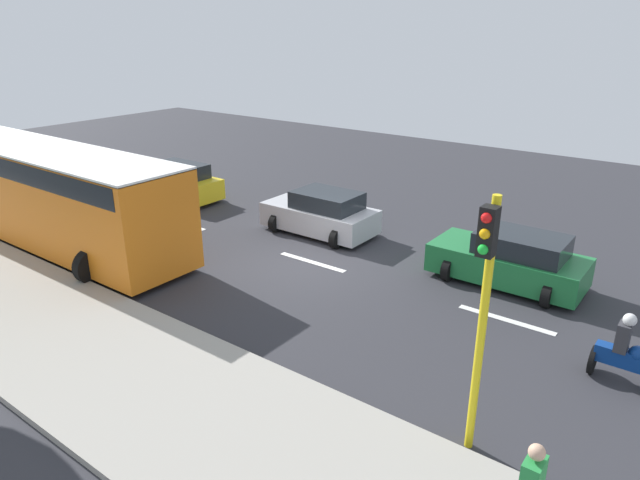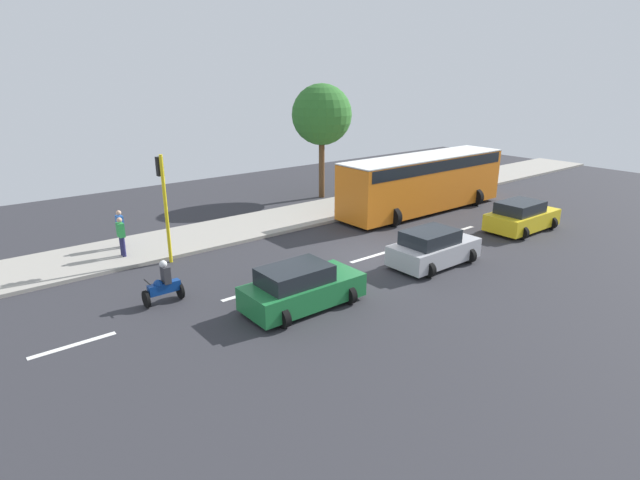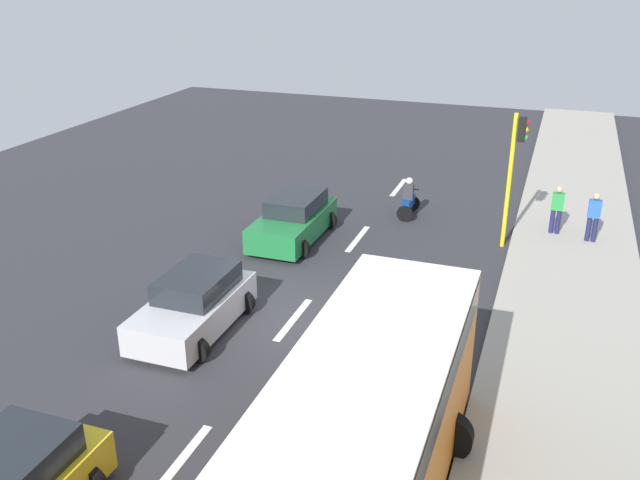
{
  "view_description": "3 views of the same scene",
  "coord_description": "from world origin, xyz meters",
  "px_view_note": "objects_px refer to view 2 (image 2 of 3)",
  "views": [
    {
      "loc": [
        12.58,
        9.69,
        6.81
      ],
      "look_at": [
        1.28,
        1.25,
        1.41
      ],
      "focal_mm": 31.84,
      "sensor_mm": 36.0,
      "label": 1
    },
    {
      "loc": [
        -14.56,
        14.38,
        7.51
      ],
      "look_at": [
        -0.06,
        2.89,
        1.37
      ],
      "focal_mm": 28.22,
      "sensor_mm": 36.0,
      "label": 2
    },
    {
      "loc": [
        6.12,
        -15.02,
        9.09
      ],
      "look_at": [
        -0.02,
        2.17,
        1.46
      ],
      "focal_mm": 38.58,
      "sensor_mm": 36.0,
      "label": 3
    }
  ],
  "objects_px": {
    "traffic_light_corner": "(163,193)",
    "car_yellow_cab": "(522,217)",
    "motorcycle": "(163,285)",
    "street_tree_south": "(322,115)",
    "pedestrian_near_signal": "(120,228)",
    "car_green": "(301,288)",
    "pedestrian_by_tree": "(121,235)",
    "car_silver": "(433,248)",
    "city_bus": "(424,179)"
  },
  "relations": [
    {
      "from": "city_bus",
      "to": "car_green",
      "type": "bearing_deg",
      "value": 114.28
    },
    {
      "from": "car_yellow_cab",
      "to": "traffic_light_corner",
      "type": "bearing_deg",
      "value": 66.66
    },
    {
      "from": "car_yellow_cab",
      "to": "street_tree_south",
      "type": "distance_m",
      "value": 13.05
    },
    {
      "from": "motorcycle",
      "to": "car_green",
      "type": "bearing_deg",
      "value": -132.8
    },
    {
      "from": "traffic_light_corner",
      "to": "street_tree_south",
      "type": "height_order",
      "value": "street_tree_south"
    },
    {
      "from": "car_green",
      "to": "traffic_light_corner",
      "type": "height_order",
      "value": "traffic_light_corner"
    },
    {
      "from": "pedestrian_by_tree",
      "to": "street_tree_south",
      "type": "height_order",
      "value": "street_tree_south"
    },
    {
      "from": "pedestrian_near_signal",
      "to": "traffic_light_corner",
      "type": "bearing_deg",
      "value": -157.98
    },
    {
      "from": "traffic_light_corner",
      "to": "street_tree_south",
      "type": "bearing_deg",
      "value": -67.36
    },
    {
      "from": "pedestrian_near_signal",
      "to": "street_tree_south",
      "type": "bearing_deg",
      "value": -79.64
    },
    {
      "from": "car_silver",
      "to": "street_tree_south",
      "type": "distance_m",
      "value": 13.51
    },
    {
      "from": "city_bus",
      "to": "motorcycle",
      "type": "relative_size",
      "value": 7.19
    },
    {
      "from": "car_yellow_cab",
      "to": "car_green",
      "type": "height_order",
      "value": "same"
    },
    {
      "from": "pedestrian_near_signal",
      "to": "street_tree_south",
      "type": "relative_size",
      "value": 0.24
    },
    {
      "from": "car_yellow_cab",
      "to": "car_silver",
      "type": "distance_m",
      "value": 7.23
    },
    {
      "from": "car_yellow_cab",
      "to": "pedestrian_by_tree",
      "type": "height_order",
      "value": "pedestrian_by_tree"
    },
    {
      "from": "car_green",
      "to": "street_tree_south",
      "type": "height_order",
      "value": "street_tree_south"
    },
    {
      "from": "city_bus",
      "to": "street_tree_south",
      "type": "distance_m",
      "value": 7.42
    },
    {
      "from": "car_green",
      "to": "street_tree_south",
      "type": "relative_size",
      "value": 0.59
    },
    {
      "from": "city_bus",
      "to": "traffic_light_corner",
      "type": "xyz_separation_m",
      "value": [
        1.13,
        14.61,
        1.08
      ]
    },
    {
      "from": "pedestrian_near_signal",
      "to": "car_yellow_cab",
      "type": "bearing_deg",
      "value": -119.41
    },
    {
      "from": "car_silver",
      "to": "city_bus",
      "type": "xyz_separation_m",
      "value": [
        5.94,
        -6.26,
        1.14
      ]
    },
    {
      "from": "car_green",
      "to": "car_yellow_cab",
      "type": "bearing_deg",
      "value": -89.14
    },
    {
      "from": "pedestrian_by_tree",
      "to": "street_tree_south",
      "type": "xyz_separation_m",
      "value": [
        3.61,
        -13.64,
        4.05
      ]
    },
    {
      "from": "motorcycle",
      "to": "pedestrian_by_tree",
      "type": "distance_m",
      "value": 5.23
    },
    {
      "from": "motorcycle",
      "to": "pedestrian_near_signal",
      "type": "bearing_deg",
      "value": -5.8
    },
    {
      "from": "traffic_light_corner",
      "to": "car_yellow_cab",
      "type": "bearing_deg",
      "value": -113.34
    },
    {
      "from": "car_green",
      "to": "pedestrian_by_tree",
      "type": "bearing_deg",
      "value": 20.64
    },
    {
      "from": "car_yellow_cab",
      "to": "traffic_light_corner",
      "type": "distance_m",
      "value": 17.11
    },
    {
      "from": "car_yellow_cab",
      "to": "motorcycle",
      "type": "relative_size",
      "value": 2.64
    },
    {
      "from": "motorcycle",
      "to": "city_bus",
      "type": "bearing_deg",
      "value": -81.01
    },
    {
      "from": "traffic_light_corner",
      "to": "street_tree_south",
      "type": "relative_size",
      "value": 0.65
    },
    {
      "from": "car_yellow_cab",
      "to": "car_silver",
      "type": "relative_size",
      "value": 1.03
    },
    {
      "from": "car_silver",
      "to": "street_tree_south",
      "type": "xyz_separation_m",
      "value": [
        12.17,
        -3.87,
        4.4
      ]
    },
    {
      "from": "car_silver",
      "to": "city_bus",
      "type": "bearing_deg",
      "value": -46.48
    },
    {
      "from": "motorcycle",
      "to": "street_tree_south",
      "type": "relative_size",
      "value": 0.22
    },
    {
      "from": "car_silver",
      "to": "pedestrian_by_tree",
      "type": "distance_m",
      "value": 13.0
    },
    {
      "from": "city_bus",
      "to": "pedestrian_near_signal",
      "type": "relative_size",
      "value": 6.51
    },
    {
      "from": "motorcycle",
      "to": "pedestrian_by_tree",
      "type": "bearing_deg",
      "value": -3.32
    },
    {
      "from": "motorcycle",
      "to": "street_tree_south",
      "type": "xyz_separation_m",
      "value": [
        8.81,
        -13.95,
        4.46
      ]
    },
    {
      "from": "traffic_light_corner",
      "to": "street_tree_south",
      "type": "xyz_separation_m",
      "value": [
        5.1,
        -12.22,
        2.18
      ]
    },
    {
      "from": "motorcycle",
      "to": "pedestrian_near_signal",
      "type": "distance_m",
      "value": 6.42
    },
    {
      "from": "car_green",
      "to": "motorcycle",
      "type": "distance_m",
      "value": 4.74
    },
    {
      "from": "pedestrian_by_tree",
      "to": "car_silver",
      "type": "bearing_deg",
      "value": -131.22
    },
    {
      "from": "pedestrian_by_tree",
      "to": "motorcycle",
      "type": "bearing_deg",
      "value": 176.68
    },
    {
      "from": "car_green",
      "to": "city_bus",
      "type": "bearing_deg",
      "value": -65.72
    },
    {
      "from": "pedestrian_near_signal",
      "to": "car_silver",
      "type": "bearing_deg",
      "value": -135.92
    },
    {
      "from": "street_tree_south",
      "to": "city_bus",
      "type": "bearing_deg",
      "value": -158.99
    },
    {
      "from": "car_silver",
      "to": "pedestrian_by_tree",
      "type": "xyz_separation_m",
      "value": [
        8.56,
        9.78,
        0.35
      ]
    },
    {
      "from": "car_silver",
      "to": "car_green",
      "type": "height_order",
      "value": "same"
    }
  ]
}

